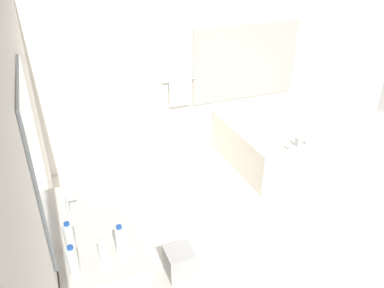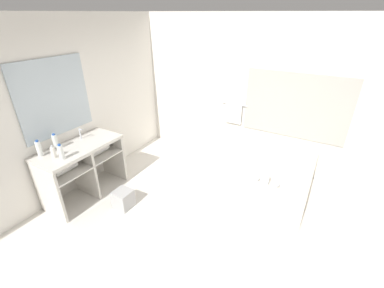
{
  "view_description": "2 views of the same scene",
  "coord_description": "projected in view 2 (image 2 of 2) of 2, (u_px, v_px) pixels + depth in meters",
  "views": [
    {
      "loc": [
        -2.04,
        -2.54,
        2.86
      ],
      "look_at": [
        -0.7,
        0.73,
        0.94
      ],
      "focal_mm": 35.0,
      "sensor_mm": 36.0,
      "label": 1
    },
    {
      "loc": [
        1.3,
        -2.24,
        2.69
      ],
      "look_at": [
        -0.42,
        0.77,
        0.9
      ],
      "focal_mm": 24.0,
      "sensor_mm": 36.0,
      "label": 2
    }
  ],
  "objects": [
    {
      "name": "wall_back_with_blinds",
      "position": [
        254.0,
        96.0,
        4.62
      ],
      "size": [
        7.4,
        0.13,
        2.7
      ],
      "color": "white",
      "rests_on": "ground_plane"
    },
    {
      "name": "bath_mat",
      "position": [
        254.0,
        244.0,
        3.32
      ],
      "size": [
        0.48,
        0.64,
        0.02
      ],
      "color": "white",
      "rests_on": "ground_plane"
    },
    {
      "name": "waste_bin",
      "position": [
        123.0,
        199.0,
        3.92
      ],
      "size": [
        0.26,
        0.26,
        0.28
      ],
      "color": "#B2B2B2",
      "rests_on": "ground_plane"
    },
    {
      "name": "bathtub",
      "position": [
        276.0,
        176.0,
        4.16
      ],
      "size": [
        1.06,
        1.5,
        0.7
      ],
      "color": "silver",
      "rests_on": "ground_plane"
    },
    {
      "name": "water_bottle_1",
      "position": [
        39.0,
        149.0,
        3.54
      ],
      "size": [
        0.07,
        0.07,
        0.24
      ],
      "color": "silver",
      "rests_on": "vanity_counter"
    },
    {
      "name": "vanity_counter",
      "position": [
        83.0,
        160.0,
        3.99
      ],
      "size": [
        0.61,
        1.27,
        0.89
      ],
      "color": "silver",
      "rests_on": "ground_plane"
    },
    {
      "name": "wall_left_with_mirror",
      "position": [
        63.0,
        111.0,
        3.89
      ],
      "size": [
        0.08,
        7.4,
        2.7
      ],
      "color": "white",
      "rests_on": "ground_plane"
    },
    {
      "name": "soap_dispenser",
      "position": [
        53.0,
        152.0,
        3.51
      ],
      "size": [
        0.06,
        0.06,
        0.19
      ],
      "color": "white",
      "rests_on": "vanity_counter"
    },
    {
      "name": "water_bottle_2",
      "position": [
        61.0,
        152.0,
        3.47
      ],
      "size": [
        0.07,
        0.07,
        0.23
      ],
      "color": "silver",
      "rests_on": "vanity_counter"
    },
    {
      "name": "sink_faucet",
      "position": [
        80.0,
        134.0,
        4.04
      ],
      "size": [
        0.09,
        0.04,
        0.18
      ],
      "color": "silver",
      "rests_on": "vanity_counter"
    },
    {
      "name": "ground_plane",
      "position": [
        191.0,
        231.0,
        3.53
      ],
      "size": [
        16.0,
        16.0,
        0.0
      ],
      "primitive_type": "plane",
      "color": "silver",
      "rests_on": "ground"
    },
    {
      "name": "water_bottle_3",
      "position": [
        55.0,
        142.0,
        3.73
      ],
      "size": [
        0.07,
        0.07,
        0.24
      ],
      "color": "silver",
      "rests_on": "vanity_counter"
    }
  ]
}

